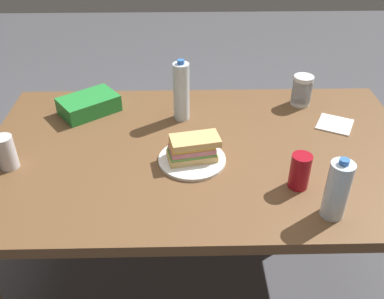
{
  "coord_description": "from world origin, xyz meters",
  "views": [
    {
      "loc": [
        -0.06,
        -1.29,
        1.63
      ],
      "look_at": [
        -0.04,
        -0.07,
        0.77
      ],
      "focal_mm": 39.94,
      "sensor_mm": 36.0,
      "label": 1
    }
  ],
  "objects": [
    {
      "name": "ground_plane",
      "position": [
        0.0,
        0.0,
        0.0
      ],
      "size": [
        8.0,
        8.0,
        0.0
      ],
      "primitive_type": "plane",
      "color": "#4C4C51"
    },
    {
      "name": "dining_table",
      "position": [
        0.0,
        0.0,
        0.64
      ],
      "size": [
        1.6,
        0.95,
        0.72
      ],
      "color": "brown",
      "rests_on": "ground_plane"
    },
    {
      "name": "paper_plate",
      "position": [
        -0.04,
        -0.07,
        0.73
      ],
      "size": [
        0.24,
        0.24,
        0.01
      ],
      "primitive_type": "cylinder",
      "color": "white",
      "rests_on": "dining_table"
    },
    {
      "name": "sandwich",
      "position": [
        -0.03,
        -0.07,
        0.78
      ],
      "size": [
        0.19,
        0.13,
        0.08
      ],
      "color": "#DBB26B",
      "rests_on": "paper_plate"
    },
    {
      "name": "soda_can_red",
      "position": [
        0.31,
        -0.22,
        0.78
      ],
      "size": [
        0.07,
        0.07,
        0.12
      ],
      "primitive_type": "cylinder",
      "color": "maroon",
      "rests_on": "dining_table"
    },
    {
      "name": "chip_bag",
      "position": [
        -0.46,
        0.29,
        0.76
      ],
      "size": [
        0.27,
        0.26,
        0.07
      ],
      "primitive_type": "cube",
      "rotation": [
        0.0,
        0.0,
        3.78
      ],
      "color": "#268C38",
      "rests_on": "dining_table"
    },
    {
      "name": "water_bottle_tall",
      "position": [
        0.38,
        -0.36,
        0.82
      ],
      "size": [
        0.07,
        0.07,
        0.21
      ],
      "color": "silver",
      "rests_on": "dining_table"
    },
    {
      "name": "plastic_cup_stack",
      "position": [
        0.44,
        0.33,
        0.79
      ],
      "size": [
        0.08,
        0.08,
        0.13
      ],
      "color": "silver",
      "rests_on": "dining_table"
    },
    {
      "name": "water_bottle_spare",
      "position": [
        -0.07,
        0.23,
        0.84
      ],
      "size": [
        0.06,
        0.06,
        0.26
      ],
      "color": "silver",
      "rests_on": "dining_table"
    },
    {
      "name": "soda_can_silver",
      "position": [
        -0.67,
        -0.09,
        0.78
      ],
      "size": [
        0.07,
        0.07,
        0.12
      ],
      "primitive_type": "cylinder",
      "color": "silver",
      "rests_on": "dining_table"
    },
    {
      "name": "paper_napkin",
      "position": [
        0.54,
        0.16,
        0.73
      ],
      "size": [
        0.17,
        0.17,
        0.01
      ],
      "primitive_type": "cube",
      "rotation": [
        0.0,
        0.0,
        5.81
      ],
      "color": "white",
      "rests_on": "dining_table"
    }
  ]
}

